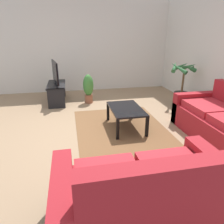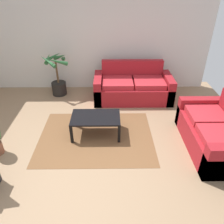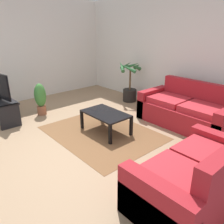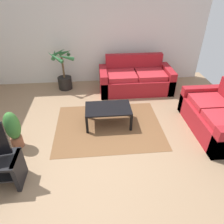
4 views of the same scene
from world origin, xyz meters
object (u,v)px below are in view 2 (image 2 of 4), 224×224
at_px(couch_loveseat, 215,133).
at_px(coffee_table, 96,119).
at_px(couch_main, 133,88).
at_px(potted_palm, 58,79).

distance_m(couch_loveseat, coffee_table, 2.20).
xyz_separation_m(couch_main, couch_loveseat, (1.31, -1.90, -0.00)).
height_order(couch_loveseat, coffee_table, couch_loveseat).
bearing_deg(coffee_table, potted_palm, 121.33).
xyz_separation_m(couch_main, coffee_table, (-0.85, -1.49, 0.05)).
height_order(couch_main, coffee_table, couch_main).
distance_m(couch_main, potted_palm, 1.94).
xyz_separation_m(couch_loveseat, potted_palm, (-3.22, 2.16, 0.15)).
distance_m(couch_loveseat, potted_palm, 3.88).
bearing_deg(couch_loveseat, potted_palm, 146.20).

